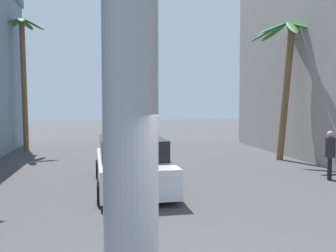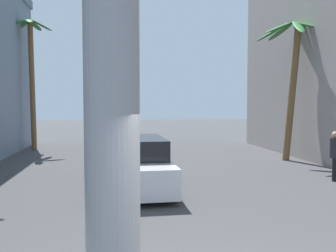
{
  "view_description": "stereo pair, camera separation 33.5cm",
  "coord_description": "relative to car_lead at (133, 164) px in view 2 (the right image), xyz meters",
  "views": [
    {
      "loc": [
        -1.73,
        -3.9,
        2.62
      ],
      "look_at": [
        0.0,
        6.1,
        2.0
      ],
      "focal_mm": 40.0,
      "sensor_mm": 36.0,
      "label": 1
    },
    {
      "loc": [
        -1.4,
        -3.95,
        2.62
      ],
      "look_at": [
        0.0,
        6.1,
        2.0
      ],
      "focal_mm": 40.0,
      "sensor_mm": 36.0,
      "label": 2
    }
  ],
  "objects": [
    {
      "name": "ground_plane",
      "position": [
        0.89,
        2.37,
        -0.74
      ],
      "size": [
        91.93,
        91.93,
        0.0
      ],
      "primitive_type": "plane",
      "color": "#424244"
    },
    {
      "name": "palm_tree_far_left",
      "position": [
        -5.15,
        10.23,
        3.91
      ],
      "size": [
        2.26,
        2.54,
        7.3
      ],
      "color": "brown",
      "rests_on": "ground"
    },
    {
      "name": "palm_tree_mid_right",
      "position": [
        7.48,
        4.62,
        3.69
      ],
      "size": [
        3.37,
        3.36,
        6.4
      ],
      "color": "brown",
      "rests_on": "ground"
    },
    {
      "name": "car_lead",
      "position": [
        0.0,
        0.0,
        0.0
      ],
      "size": [
        2.27,
        5.11,
        1.56
      ],
      "color": "black",
      "rests_on": "ground"
    },
    {
      "name": "pedestrian_mid_right",
      "position": [
        6.78,
        0.03,
        0.23
      ],
      "size": [
        0.46,
        0.46,
        1.68
      ],
      "color": "black",
      "rests_on": "ground"
    }
  ]
}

